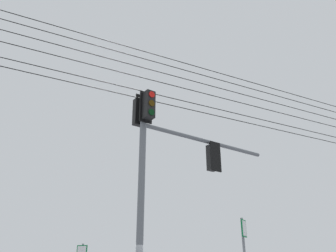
# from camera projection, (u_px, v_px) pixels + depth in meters

# --- Properties ---
(signal_mast_assembly) EXTENTS (0.97, 5.43, 7.08)m
(signal_mast_assembly) POSITION_uv_depth(u_px,v_px,m) (165.00, 159.00, 10.74)
(signal_mast_assembly) COLOR slate
(signal_mast_assembly) RESTS_ON ground
(overhead_wire_span) EXTENTS (6.86, 34.05, 2.34)m
(overhead_wire_span) POSITION_uv_depth(u_px,v_px,m) (187.00, 85.00, 12.01)
(overhead_wire_span) COLOR black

